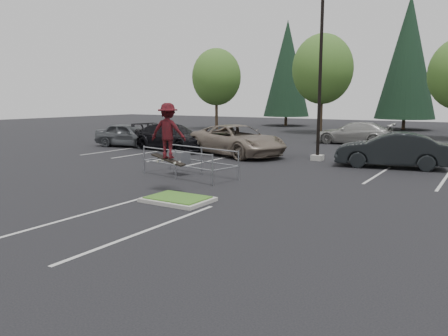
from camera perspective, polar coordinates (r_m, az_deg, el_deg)
The scene contains 15 objects.
ground at distance 14.86m, azimuth -6.04°, elevation -4.35°, with size 120.00×120.00×0.00m, color black.
grass_median at distance 14.84m, azimuth -6.05°, elevation -4.06°, with size 2.20×1.60×0.16m.
stall_lines at distance 20.49m, azimuth 1.40°, elevation -0.58°, with size 22.62×17.60×0.01m.
light_pole at distance 24.85m, azimuth 12.44°, elevation 11.46°, with size 0.70×0.60×10.12m.
decid_a at distance 49.44m, azimuth -0.98°, elevation 11.57°, with size 5.44×5.44×8.91m.
decid_b at distance 44.55m, azimuth 12.73°, elevation 12.22°, with size 5.89×5.89×9.64m.
conif_a at distance 56.36m, azimuth 8.23°, elevation 12.72°, with size 5.72×5.72×13.00m.
conif_b at distance 52.79m, azimuth 22.88°, elevation 13.18°, with size 6.38×6.38×14.50m.
cart_corral at distance 19.71m, azimuth -5.60°, elevation 1.35°, with size 4.73×2.43×1.28m.
skateboarder at distance 16.03m, azimuth -7.35°, elevation 4.79°, with size 1.46×1.10×2.26m.
car_l_tan at distance 26.63m, azimuth 1.61°, elevation 3.67°, with size 3.08×6.68×1.86m, color gray.
car_l_black at distance 29.52m, azimuth -6.90°, elevation 4.05°, with size 2.47×6.08×1.76m, color black.
car_l_grey at distance 32.14m, azimuth -12.38°, elevation 4.24°, with size 1.99×4.95×1.69m, color #464A4E.
car_r_charc at distance 23.41m, azimuth 20.96°, elevation 2.20°, with size 1.86×5.33×1.75m, color black.
car_far_silver at distance 34.69m, azimuth 16.67°, elevation 4.39°, with size 2.33×5.72×1.66m, color #A8A7A2.
Camera 1 is at (8.97, -11.34, 3.44)m, focal length 35.00 mm.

